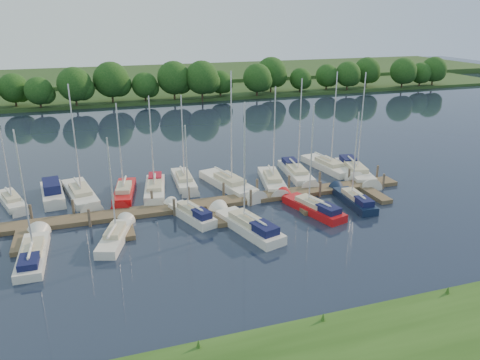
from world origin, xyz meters
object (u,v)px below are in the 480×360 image
object	(u,v)px
sailboat_n_0	(12,202)
motorboat	(53,194)
dock	(212,206)
sailboat_s_2	(191,215)
sailboat_n_5	(184,182)

from	to	relation	value
sailboat_n_0	motorboat	bearing A→B (deg)	171.19
motorboat	dock	bearing A→B (deg)	146.02
sailboat_s_2	motorboat	bearing A→B (deg)	122.56
sailboat_n_0	dock	bearing A→B (deg)	139.63
dock	sailboat_s_2	xyz separation A→B (m)	(-2.32, -1.67, 0.15)
dock	motorboat	distance (m)	15.91
sailboat_n_0	sailboat_n_5	size ratio (longest dim) A/B	0.88
motorboat	sailboat_n_0	bearing A→B (deg)	4.45
dock	sailboat_n_5	world-z (taller)	sailboat_n_5
sailboat_n_0	sailboat_n_5	world-z (taller)	sailboat_n_5
sailboat_n_0	sailboat_s_2	distance (m)	17.48
motorboat	sailboat_n_5	xyz separation A→B (m)	(12.99, -0.30, -0.12)
sailboat_n_5	sailboat_s_2	distance (m)	8.86
dock	motorboat	xyz separation A→B (m)	(-14.08, 7.40, 0.19)
sailboat_s_2	dock	bearing A→B (deg)	15.89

